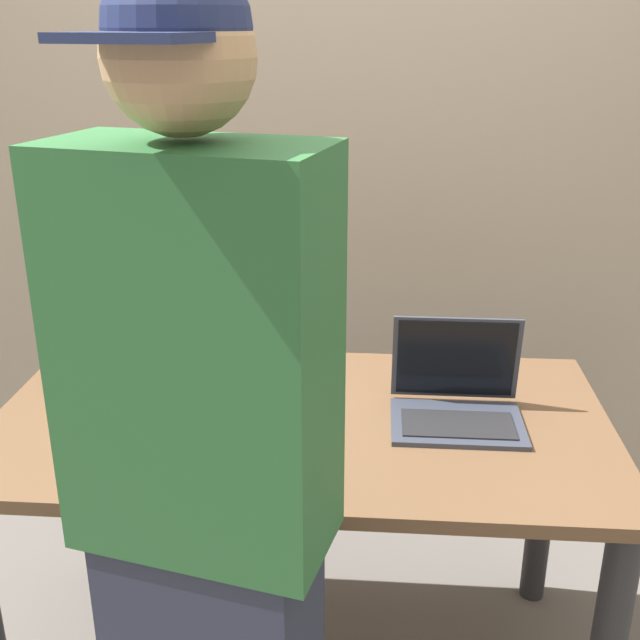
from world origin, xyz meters
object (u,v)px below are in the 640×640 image
at_px(laptop, 457,396).
at_px(person_figure, 208,519).
at_px(beer_bottle_amber, 107,347).
at_px(beer_bottle_green, 95,333).
at_px(beer_bottle_dark, 126,330).

bearing_deg(laptop, person_figure, -125.81).
bearing_deg(laptop, beer_bottle_amber, 176.44).
distance_m(beer_bottle_amber, beer_bottle_green, 0.14).
relative_size(beer_bottle_dark, person_figure, 0.19).
xyz_separation_m(beer_bottle_amber, person_figure, (0.40, -0.69, 0.00)).
xyz_separation_m(laptop, beer_bottle_amber, (-0.86, 0.05, 0.08)).
xyz_separation_m(beer_bottle_dark, beer_bottle_amber, (-0.01, -0.12, 0.00)).
distance_m(laptop, beer_bottle_amber, 0.86).
bearing_deg(beer_bottle_amber, person_figure, -59.96).
distance_m(laptop, person_figure, 0.79).
bearing_deg(beer_bottle_dark, beer_bottle_green, -179.73).
height_order(beer_bottle_amber, beer_bottle_green, beer_bottle_amber).
distance_m(beer_bottle_dark, beer_bottle_amber, 0.12).
bearing_deg(beer_bottle_dark, laptop, -11.32).
bearing_deg(beer_bottle_green, person_figure, -59.53).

